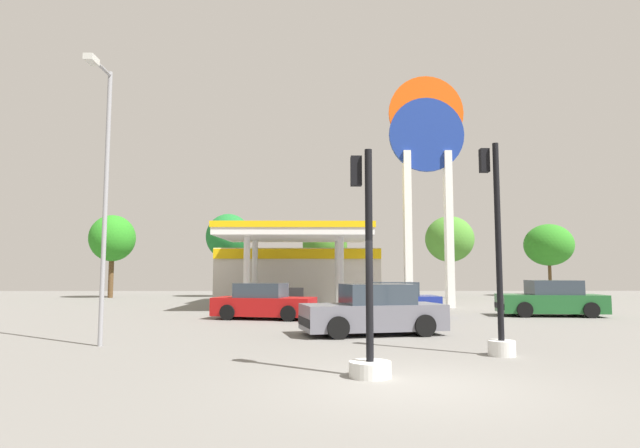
% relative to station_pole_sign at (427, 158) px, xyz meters
% --- Properties ---
extents(ground_plane, '(90.00, 90.00, 0.00)m').
position_rel_station_pole_sign_xyz_m(ground_plane, '(-4.58, -19.36, -8.26)').
color(ground_plane, slate).
rests_on(ground_plane, ground).
extents(gas_station, '(10.00, 12.67, 4.34)m').
position_rel_station_pole_sign_xyz_m(gas_station, '(-7.27, 4.71, -6.26)').
color(gas_station, beige).
rests_on(gas_station, ground).
extents(station_pole_sign, '(4.18, 0.56, 12.90)m').
position_rel_station_pole_sign_xyz_m(station_pole_sign, '(0.00, 0.00, 0.00)').
color(station_pole_sign, white).
rests_on(station_pole_sign, ground).
extents(car_0, '(4.53, 2.36, 1.56)m').
position_rel_station_pole_sign_xyz_m(car_0, '(4.13, -5.47, -7.55)').
color(car_0, black).
rests_on(car_0, ground).
extents(car_1, '(4.60, 2.69, 1.55)m').
position_rel_station_pole_sign_xyz_m(car_1, '(-4.41, -12.16, -7.56)').
color(car_1, black).
rests_on(car_1, ground).
extents(car_2, '(4.37, 2.58, 1.47)m').
position_rel_station_pole_sign_xyz_m(car_2, '(-8.32, -6.77, -7.60)').
color(car_2, black).
rests_on(car_2, ground).
extents(car_3, '(4.25, 2.05, 1.50)m').
position_rel_station_pole_sign_xyz_m(car_3, '(-2.98, -5.79, -7.58)').
color(car_3, black).
rests_on(car_3, ground).
extents(traffic_signal_0, '(0.78, 0.78, 4.23)m').
position_rel_station_pole_sign_xyz_m(traffic_signal_0, '(-5.23, -18.68, -7.09)').
color(traffic_signal_0, silver).
rests_on(traffic_signal_0, ground).
extents(traffic_signal_1, '(0.63, 0.67, 4.97)m').
position_rel_station_pole_sign_xyz_m(traffic_signal_1, '(-1.95, -16.27, -6.63)').
color(traffic_signal_1, silver).
rests_on(traffic_signal_1, ground).
extents(tree_0, '(3.40, 3.40, 6.26)m').
position_rel_station_pole_sign_xyz_m(tree_0, '(-21.66, 11.28, -3.79)').
color(tree_0, brown).
rests_on(tree_0, ground).
extents(tree_1, '(3.48, 3.48, 6.48)m').
position_rel_station_pole_sign_xyz_m(tree_1, '(-13.02, 12.37, -3.59)').
color(tree_1, brown).
rests_on(tree_1, ground).
extents(tree_2, '(3.56, 3.56, 5.81)m').
position_rel_station_pole_sign_xyz_m(tree_2, '(-5.44, 13.14, -4.14)').
color(tree_2, brown).
rests_on(tree_2, ground).
extents(tree_3, '(3.66, 3.66, 6.17)m').
position_rel_station_pole_sign_xyz_m(tree_3, '(4.01, 11.00, -3.86)').
color(tree_3, brown).
rests_on(tree_3, ground).
extents(tree_4, '(3.84, 3.84, 5.79)m').
position_rel_station_pole_sign_xyz_m(tree_4, '(12.62, 13.34, -4.15)').
color(tree_4, brown).
rests_on(tree_4, ground).
extents(corner_streetlamp, '(0.24, 1.48, 7.34)m').
position_rel_station_pole_sign_xyz_m(corner_streetlamp, '(-11.79, -14.83, -3.88)').
color(corner_streetlamp, gray).
rests_on(corner_streetlamp, ground).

